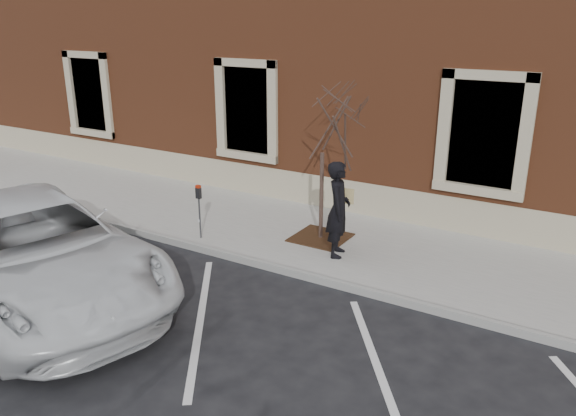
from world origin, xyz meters
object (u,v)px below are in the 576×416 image
Objects in this scene: parking_meter at (199,202)px; sapling at (323,128)px; man at (338,209)px; white_truck at (32,251)px.

sapling reaches higher than parking_meter.
man is 1.72m from sapling.
sapling is at bearing -17.69° from white_truck.
parking_meter is at bearing -149.27° from sapling.
man reaches higher than white_truck.
man is 0.56× the size of sapling.
parking_meter is 0.19× the size of white_truck.
man is at bearing -27.10° from white_truck.
white_truck reaches higher than parking_meter.
sapling is 5.91m from white_truck.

